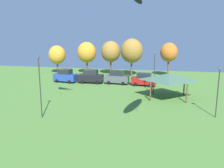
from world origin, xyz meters
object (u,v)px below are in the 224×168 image
object	(u,v)px
parked_car_third_from_left	(117,77)
treeline_tree_4	(169,52)
parked_car_second_from_left	(91,77)
light_post_1	(218,89)
light_post_2	(40,84)
treeline_tree_1	(87,52)
treeline_tree_3	(132,51)
treeline_tree_0	(57,55)
treeline_tree_2	(111,52)
parked_car_rightmost_in_row	(144,80)
light_post_0	(154,71)
parked_car_leftmost	(65,76)
park_pavilion	(169,77)

from	to	relation	value
parked_car_third_from_left	treeline_tree_4	world-z (taller)	treeline_tree_4
parked_car_second_from_left	light_post_1	bearing A→B (deg)	-40.55
light_post_2	treeline_tree_4	distance (m)	32.00
treeline_tree_1	treeline_tree_3	xyz separation A→B (m)	(10.49, -1.42, 0.61)
treeline_tree_0	treeline_tree_1	bearing A→B (deg)	6.75
light_post_2	treeline_tree_4	xyz separation A→B (m)	(14.18, 28.66, 1.39)
parked_car_second_from_left	treeline_tree_2	xyz separation A→B (m)	(1.73, 9.73, 3.94)
parked_car_rightmost_in_row	light_post_2	world-z (taller)	light_post_2
light_post_0	treeline_tree_0	xyz separation A→B (m)	(-22.76, 15.32, 0.63)
parked_car_third_from_left	treeline_tree_0	size ratio (longest dim) A/B	0.69
parked_car_leftmost	light_post_1	world-z (taller)	light_post_1
parked_car_second_from_left	treeline_tree_2	distance (m)	10.64
treeline_tree_4	treeline_tree_3	bearing A→B (deg)	-172.94
light_post_0	light_post_1	bearing A→B (deg)	-51.46
light_post_0	treeline_tree_4	xyz separation A→B (m)	(2.43, 15.68, 1.60)
light_post_2	treeline_tree_3	xyz separation A→B (m)	(6.42, 27.70, 1.65)
parked_car_rightmost_in_row	park_pavilion	xyz separation A→B (m)	(4.03, -7.42, 1.95)
parked_car_third_from_left	light_post_1	bearing A→B (deg)	-43.38
treeline_tree_1	treeline_tree_2	distance (m)	5.71
parked_car_third_from_left	parked_car_leftmost	bearing A→B (deg)	-173.14
parked_car_second_from_left	treeline_tree_0	size ratio (longest dim) A/B	0.73
parked_car_third_from_left	treeline_tree_4	distance (m)	13.87
light_post_0	treeline_tree_3	world-z (taller)	treeline_tree_3
light_post_0	parked_car_rightmost_in_row	bearing A→B (deg)	108.61
parked_car_leftmost	treeline_tree_4	bearing A→B (deg)	35.35
parked_car_third_from_left	light_post_0	distance (m)	9.60
parked_car_rightmost_in_row	treeline_tree_0	bearing A→B (deg)	162.76
parked_car_leftmost	treeline_tree_3	distance (m)	15.21
parked_car_third_from_left	light_post_1	distance (m)	20.81
treeline_tree_3	treeline_tree_4	distance (m)	7.82
park_pavilion	light_post_1	size ratio (longest dim) A/B	1.10
park_pavilion	light_post_2	world-z (taller)	light_post_2
parked_car_rightmost_in_row	treeline_tree_1	distance (m)	17.77
light_post_2	treeline_tree_1	size ratio (longest dim) A/B	0.95
parked_car_leftmost	light_post_2	xyz separation A→B (m)	(5.07, -18.69, 2.60)
parked_car_leftmost	treeline_tree_4	distance (m)	22.04
park_pavilion	light_post_1	world-z (taller)	light_post_1
parked_car_second_from_left	parked_car_leftmost	bearing A→B (deg)	-178.80
light_post_1	treeline_tree_3	world-z (taller)	treeline_tree_3
parked_car_leftmost	parked_car_rightmost_in_row	world-z (taller)	parked_car_leftmost
parked_car_second_from_left	park_pavilion	bearing A→B (deg)	-31.19
treeline_tree_4	light_post_2	bearing A→B (deg)	-116.32
parked_car_second_from_left	treeline_tree_0	xyz separation A→B (m)	(-10.91, 9.31, 3.04)
treeline_tree_2	treeline_tree_1	bearing A→B (deg)	176.01
treeline_tree_2	treeline_tree_3	world-z (taller)	treeline_tree_3
light_post_0	treeline_tree_4	distance (m)	15.95
light_post_1	treeline_tree_1	xyz separation A→B (m)	(-22.98, 25.13, 1.67)
park_pavilion	treeline_tree_3	distance (m)	18.18
parked_car_rightmost_in_row	treeline_tree_4	bearing A→B (deg)	73.88
light_post_2	treeline_tree_0	bearing A→B (deg)	111.26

